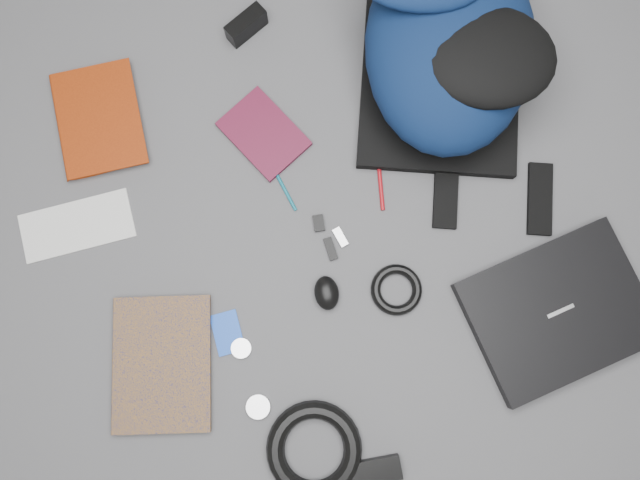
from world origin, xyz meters
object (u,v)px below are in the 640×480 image
object	(u,v)px
comic_book	(113,365)
power_brick	(374,471)
laptop	(557,311)
textbook_red	(58,129)
mouse	(327,293)
backpack	(450,43)
compact_camera	(246,25)
dvd_case	(264,134)

from	to	relation	value
comic_book	power_brick	world-z (taller)	power_brick
laptop	comic_book	world-z (taller)	laptop
textbook_red	comic_book	xyz separation A→B (m)	(-0.04, -0.53, -0.00)
laptop	mouse	size ratio (longest dim) A/B	4.92
backpack	compact_camera	size ratio (longest dim) A/B	5.67
textbook_red	power_brick	bearing A→B (deg)	-59.38
textbook_red	mouse	bearing A→B (deg)	-44.36
textbook_red	dvd_case	world-z (taller)	textbook_red
textbook_red	dvd_case	xyz separation A→B (m)	(0.43, -0.16, -0.01)
dvd_case	compact_camera	xyz separation A→B (m)	(0.04, 0.25, 0.02)
laptop	mouse	distance (m)	0.49
mouse	compact_camera	bearing A→B (deg)	97.80
backpack	power_brick	bearing A→B (deg)	-96.32
laptop	mouse	xyz separation A→B (m)	(-0.45, 0.20, 0.00)
dvd_case	laptop	bearing A→B (deg)	-75.03
comic_book	dvd_case	bearing A→B (deg)	56.76
laptop	comic_book	xyz separation A→B (m)	(-0.92, 0.21, -0.01)
backpack	mouse	distance (m)	0.58
backpack	dvd_case	xyz separation A→B (m)	(-0.43, -0.02, -0.11)
backpack	comic_book	distance (m)	0.98
power_brick	dvd_case	bearing A→B (deg)	98.17
comic_book	dvd_case	world-z (taller)	comic_book
comic_book	power_brick	xyz separation A→B (m)	(0.44, -0.38, 0.00)
dvd_case	compact_camera	bearing A→B (deg)	56.35
compact_camera	mouse	bearing A→B (deg)	-114.61
textbook_red	comic_book	distance (m)	0.54
backpack	textbook_red	size ratio (longest dim) A/B	2.23
laptop	power_brick	xyz separation A→B (m)	(-0.48, -0.17, -0.00)
power_brick	compact_camera	bearing A→B (deg)	95.99
textbook_red	comic_book	bearing A→B (deg)	-87.09
laptop	textbook_red	world-z (taller)	laptop
dvd_case	mouse	xyz separation A→B (m)	(0.01, -0.38, 0.01)
backpack	laptop	bearing A→B (deg)	-63.32
comic_book	compact_camera	size ratio (longest dim) A/B	2.92
backpack	compact_camera	distance (m)	0.45
compact_camera	mouse	size ratio (longest dim) A/B	1.32
backpack	power_brick	xyz separation A→B (m)	(-0.45, -0.77, -0.10)
backpack	compact_camera	bearing A→B (deg)	173.10
comic_book	dvd_case	xyz separation A→B (m)	(0.46, 0.37, -0.00)
laptop	power_brick	bearing A→B (deg)	-164.00
mouse	backpack	bearing A→B (deg)	54.68
laptop	compact_camera	world-z (taller)	compact_camera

